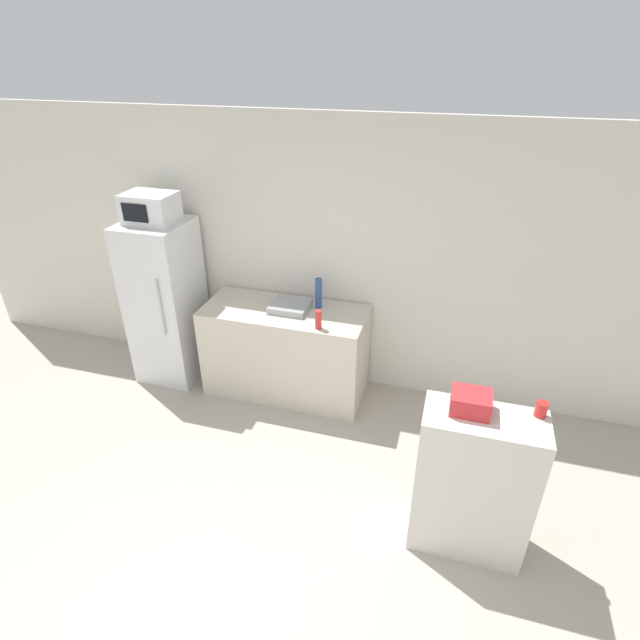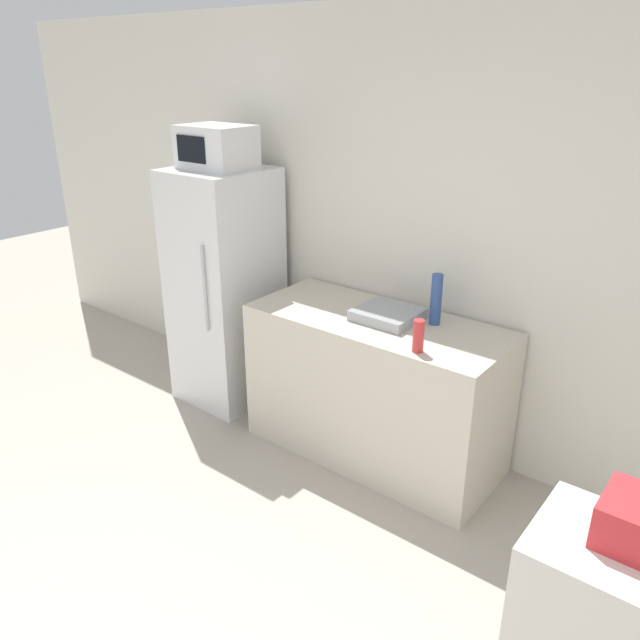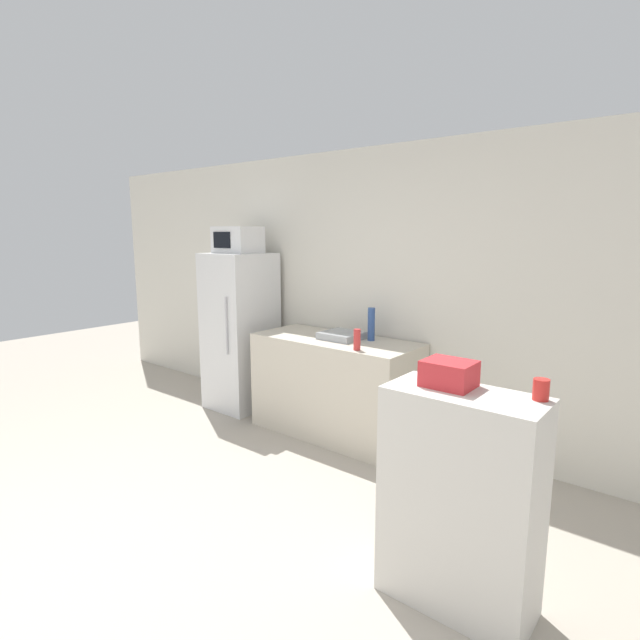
{
  "view_description": "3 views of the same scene",
  "coord_description": "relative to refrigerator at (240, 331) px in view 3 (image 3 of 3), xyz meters",
  "views": [
    {
      "loc": [
        1.31,
        -1.33,
        3.07
      ],
      "look_at": [
        0.37,
        1.88,
        1.22
      ],
      "focal_mm": 28.0,
      "sensor_mm": 36.0,
      "label": 1
    },
    {
      "loc": [
        1.64,
        -0.3,
        2.27
      ],
      "look_at": [
        0.04,
        1.73,
        1.2
      ],
      "focal_mm": 35.0,
      "sensor_mm": 36.0,
      "label": 2
    },
    {
      "loc": [
        2.5,
        -1.0,
        1.85
      ],
      "look_at": [
        0.12,
        1.94,
        1.18
      ],
      "focal_mm": 28.0,
      "sensor_mm": 36.0,
      "label": 3
    }
  ],
  "objects": [
    {
      "name": "basket",
      "position": [
        2.92,
        -1.27,
        0.35
      ],
      "size": [
        0.24,
        0.2,
        0.13
      ],
      "primitive_type": "cube",
      "color": "red",
      "rests_on": "shelf_cabinet"
    },
    {
      "name": "counter",
      "position": [
        1.24,
        0.02,
        -0.37
      ],
      "size": [
        1.54,
        0.66,
        0.9
      ],
      "primitive_type": "cube",
      "color": "beige",
      "rests_on": "ground_plane"
    },
    {
      "name": "ground_plane",
      "position": [
        1.41,
        -2.49,
        -0.82
      ],
      "size": [
        14.0,
        14.0,
        0.0
      ],
      "primitive_type": "plane",
      "color": "#B2A899"
    },
    {
      "name": "sink_basin",
      "position": [
        1.29,
        0.06,
        0.11
      ],
      "size": [
        0.35,
        0.33,
        0.06
      ],
      "primitive_type": "cube",
      "color": "#9EA3A8",
      "rests_on": "counter"
    },
    {
      "name": "shelf_cabinet",
      "position": [
        3.02,
        -1.31,
        -0.27
      ],
      "size": [
        0.74,
        0.36,
        1.11
      ],
      "primitive_type": "cube",
      "color": "silver",
      "rests_on": "ground_plane"
    },
    {
      "name": "wall_back",
      "position": [
        1.41,
        0.4,
        0.48
      ],
      "size": [
        8.0,
        0.06,
        2.6
      ],
      "primitive_type": "cube",
      "color": "silver",
      "rests_on": "ground_plane"
    },
    {
      "name": "bottle_tall",
      "position": [
        1.54,
        0.16,
        0.23
      ],
      "size": [
        0.06,
        0.06,
        0.29
      ],
      "primitive_type": "cylinder",
      "color": "#2D4C8C",
      "rests_on": "counter"
    },
    {
      "name": "bottle_short",
      "position": [
        1.64,
        -0.22,
        0.17
      ],
      "size": [
        0.06,
        0.06,
        0.17
      ],
      "primitive_type": "cylinder",
      "color": "red",
      "rests_on": "counter"
    },
    {
      "name": "refrigerator",
      "position": [
        0.0,
        0.0,
        0.0
      ],
      "size": [
        0.6,
        0.65,
        1.64
      ],
      "color": "silver",
      "rests_on": "ground_plane"
    },
    {
      "name": "jar",
      "position": [
        3.32,
        -1.2,
        0.34
      ],
      "size": [
        0.07,
        0.07,
        0.1
      ],
      "primitive_type": "cylinder",
      "color": "red",
      "rests_on": "shelf_cabinet"
    },
    {
      "name": "microwave",
      "position": [
        -0.0,
        -0.0,
        0.95
      ],
      "size": [
        0.46,
        0.34,
        0.27
      ],
      "color": "white",
      "rests_on": "refrigerator"
    }
  ]
}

